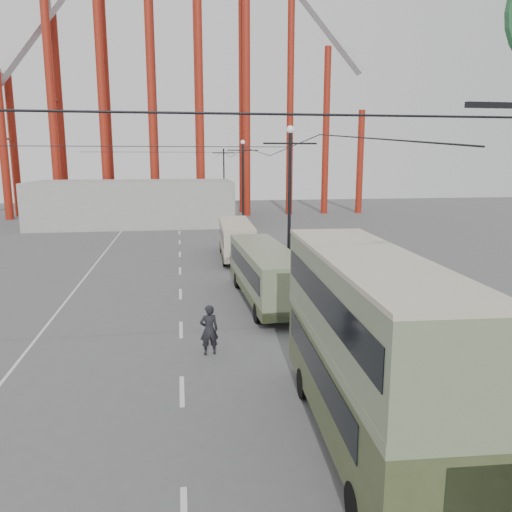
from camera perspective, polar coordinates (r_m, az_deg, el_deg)
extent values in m
plane|color=#535356|center=(13.46, -3.72, -22.29)|extent=(160.00, 160.00, 0.00)
cube|color=silver|center=(31.11, -8.66, -2.86)|extent=(0.15, 82.00, 0.01)
cube|color=silver|center=(32.69, 2.63, -2.07)|extent=(0.12, 120.00, 0.01)
cube|color=silver|center=(32.65, -19.26, -2.70)|extent=(0.12, 120.00, 0.01)
cylinder|color=black|center=(12.68, 26.70, -24.53)|extent=(0.44, 0.44, 0.50)
cylinder|color=black|center=(30.08, 3.83, 5.46)|extent=(0.20, 0.20, 9.00)
cylinder|color=black|center=(30.77, 3.73, -2.44)|extent=(0.44, 0.44, 0.50)
cube|color=black|center=(29.95, 3.92, 12.71)|extent=(3.20, 0.10, 0.10)
sphere|color=white|center=(29.99, 3.94, 14.24)|extent=(0.44, 0.44, 0.44)
cylinder|color=black|center=(51.71, -1.49, 7.78)|extent=(0.20, 0.20, 9.00)
cylinder|color=black|center=(52.12, -1.47, 3.11)|extent=(0.44, 0.44, 0.50)
cube|color=black|center=(51.64, -1.52, 11.99)|extent=(3.20, 0.10, 0.10)
sphere|color=white|center=(51.66, -1.52, 12.88)|extent=(0.44, 0.44, 0.44)
cylinder|color=black|center=(73.57, -3.68, 8.71)|extent=(0.20, 0.20, 9.00)
cylinder|color=black|center=(73.86, -3.64, 5.41)|extent=(0.44, 0.44, 0.50)
cube|color=black|center=(73.52, -3.72, 11.67)|extent=(3.20, 0.10, 0.10)
sphere|color=white|center=(73.53, -3.73, 12.29)|extent=(0.44, 0.44, 0.44)
cylinder|color=maroon|center=(69.52, -26.93, 11.15)|extent=(1.00, 1.00, 18.00)
cylinder|color=maroon|center=(73.34, -25.96, 11.16)|extent=(1.00, 1.00, 18.00)
cylinder|color=maroon|center=(68.20, -22.30, 15.33)|extent=(1.00, 1.00, 27.00)
cylinder|color=maroon|center=(72.09, -21.55, 15.11)|extent=(1.00, 1.00, 27.00)
cylinder|color=maroon|center=(67.68, -17.36, 19.53)|extent=(1.00, 1.00, 36.00)
cylinder|color=maroon|center=(71.60, -16.87, 19.05)|extent=(1.00, 1.00, 36.00)
cylinder|color=maroon|center=(68.00, -12.13, 23.59)|extent=(1.00, 1.00, 45.00)
cylinder|color=maroon|center=(71.90, -11.94, 22.89)|extent=(1.00, 1.00, 45.00)
cylinder|color=maroon|center=(68.85, -6.69, 26.59)|extent=(1.00, 1.00, 52.00)
cylinder|color=maroon|center=(72.71, -6.82, 25.74)|extent=(1.00, 1.00, 52.00)
cylinder|color=maroon|center=(73.59, -1.61, 26.84)|extent=(1.00, 1.00, 55.00)
cylinder|color=maroon|center=(69.28, 3.94, 17.26)|extent=(0.90, 0.90, 30.00)
cylinder|color=maroon|center=(70.20, 8.00, 13.83)|extent=(0.90, 0.90, 22.00)
cylinder|color=maroon|center=(71.69, 11.81, 10.44)|extent=(0.90, 0.90, 14.00)
cube|color=#ACABB0|center=(72.05, 8.30, 24.20)|extent=(9.89, 2.00, 10.87)
cube|color=gray|center=(58.65, -13.75, 5.89)|extent=(22.00, 10.00, 5.00)
cube|color=#384324|center=(13.69, 12.22, -14.46)|extent=(2.86, 9.54, 2.07)
cube|color=black|center=(13.52, 12.29, -12.83)|extent=(2.80, 7.66, 0.85)
cube|color=#6D7A59|center=(13.23, 12.43, -9.84)|extent=(2.88, 9.54, 0.28)
cube|color=#6D7A59|center=(12.87, 12.64, -4.92)|extent=(2.86, 9.54, 2.07)
cube|color=black|center=(12.84, 12.66, -4.52)|extent=(2.87, 8.98, 0.80)
cube|color=#BEB299|center=(12.62, 12.85, -0.14)|extent=(2.88, 9.54, 0.11)
cylinder|color=black|center=(16.21, 5.43, -14.29)|extent=(0.31, 0.96, 0.94)
cylinder|color=black|center=(16.73, 12.82, -13.70)|extent=(0.31, 0.96, 0.94)
cylinder|color=black|center=(11.50, 11.42, -26.19)|extent=(0.31, 0.96, 0.94)
cylinder|color=black|center=(12.21, 21.97, -24.34)|extent=(0.31, 0.96, 0.94)
cube|color=#6D7A59|center=(26.09, 1.04, -1.80)|extent=(2.60, 10.19, 2.21)
cube|color=black|center=(26.01, 1.05, -1.01)|extent=(2.61, 9.09, 0.87)
cube|color=#384324|center=(26.30, 1.04, -3.66)|extent=(2.63, 10.19, 0.46)
cube|color=#6D7A59|center=(25.86, 1.05, 0.75)|extent=(2.62, 10.19, 0.15)
cylinder|color=black|center=(28.92, -2.11, -2.87)|extent=(0.28, 0.93, 0.92)
cylinder|color=black|center=(29.28, 1.92, -2.70)|extent=(0.28, 0.93, 0.92)
cylinder|color=black|center=(23.14, 0.09, -6.42)|extent=(0.28, 0.93, 0.92)
cylinder|color=black|center=(23.60, 5.09, -6.12)|extent=(0.28, 0.93, 0.92)
cube|color=#BEB299|center=(37.68, -2.31, 2.06)|extent=(2.59, 8.93, 2.12)
cube|color=black|center=(37.62, -2.31, 2.59)|extent=(2.59, 7.88, 0.84)
cube|color=#384324|center=(37.82, -2.30, 0.80)|extent=(2.62, 8.94, 0.44)
cube|color=#BEB299|center=(37.52, -2.32, 3.77)|extent=(2.61, 8.93, 0.14)
cylinder|color=black|center=(40.07, -3.95, 0.98)|extent=(0.29, 0.89, 0.88)
cylinder|color=black|center=(40.20, -1.10, 1.03)|extent=(0.29, 0.89, 0.88)
cylinder|color=black|center=(35.21, -3.62, -0.41)|extent=(0.29, 0.89, 0.88)
cylinder|color=black|center=(35.35, -0.38, -0.34)|extent=(0.29, 0.89, 0.88)
imported|color=black|center=(19.33, -5.39, -8.40)|extent=(0.78, 0.58, 1.97)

